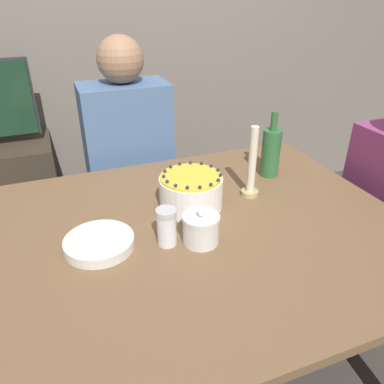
% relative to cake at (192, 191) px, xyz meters
% --- Properties ---
extents(ground_plane, '(12.00, 12.00, 0.00)m').
position_rel_cake_xyz_m(ground_plane, '(-0.00, -0.14, -0.80)').
color(ground_plane, '#3D3833').
extents(wall_behind, '(8.00, 0.05, 2.60)m').
position_rel_cake_xyz_m(wall_behind, '(-0.00, 1.26, 0.50)').
color(wall_behind, slate).
rests_on(wall_behind, ground_plane).
extents(dining_table, '(1.33, 1.11, 0.74)m').
position_rel_cake_xyz_m(dining_table, '(-0.00, -0.14, -0.16)').
color(dining_table, brown).
rests_on(dining_table, ground_plane).
extents(cake, '(0.22, 0.22, 0.13)m').
position_rel_cake_xyz_m(cake, '(0.00, 0.00, 0.00)').
color(cake, white).
rests_on(cake, dining_table).
extents(sugar_bowl, '(0.11, 0.11, 0.12)m').
position_rel_cake_xyz_m(sugar_bowl, '(-0.05, -0.21, -0.01)').
color(sugar_bowl, silver).
rests_on(sugar_bowl, dining_table).
extents(sugar_shaker, '(0.06, 0.06, 0.12)m').
position_rel_cake_xyz_m(sugar_shaker, '(-0.15, -0.18, 0.00)').
color(sugar_shaker, white).
rests_on(sugar_shaker, dining_table).
extents(plate_stack, '(0.21, 0.21, 0.03)m').
position_rel_cake_xyz_m(plate_stack, '(-0.35, -0.13, -0.04)').
color(plate_stack, silver).
rests_on(plate_stack, dining_table).
extents(candle, '(0.07, 0.07, 0.27)m').
position_rel_cake_xyz_m(candle, '(0.23, -0.00, 0.05)').
color(candle, tan).
rests_on(candle, dining_table).
extents(bottle, '(0.08, 0.08, 0.27)m').
position_rel_cake_xyz_m(bottle, '(0.39, 0.12, 0.04)').
color(bottle, '#2D6638').
rests_on(bottle, dining_table).
extents(person_man_blue_shirt, '(0.40, 0.34, 1.26)m').
position_rel_cake_xyz_m(person_man_blue_shirt, '(-0.10, 0.62, -0.25)').
color(person_man_blue_shirt, '#473D33').
rests_on(person_man_blue_shirt, ground_plane).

